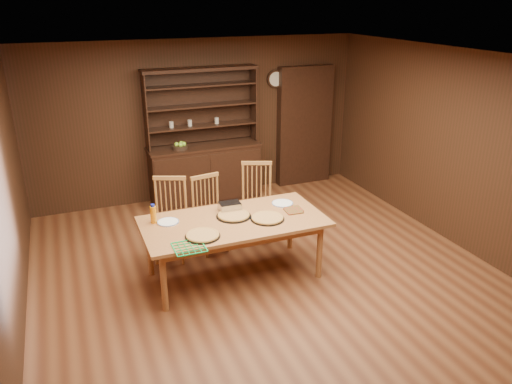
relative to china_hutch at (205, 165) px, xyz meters
name	(u,v)px	position (x,y,z in m)	size (l,w,h in m)	color
floor	(270,278)	(0.00, -2.75, -0.60)	(6.00, 6.00, 0.00)	brown
room_shell	(272,154)	(0.00, -2.75, 0.98)	(6.00, 6.00, 6.00)	white
china_hutch	(205,165)	(0.00, 0.00, 0.00)	(1.84, 0.52, 2.17)	black
doorway	(304,126)	(1.90, 0.15, 0.45)	(1.00, 0.18, 2.10)	black
wall_clock	(275,79)	(1.35, 0.20, 1.30)	(0.30, 0.05, 0.30)	black
dining_table	(234,225)	(-0.38, -2.53, 0.09)	(2.15, 1.07, 0.75)	#AE6D3C
chair_left	(171,216)	(-0.97, -1.74, -0.02)	(0.57, 0.56, 1.08)	#B46F3D
chair_center	(209,211)	(-0.45, -1.71, -0.05)	(0.48, 0.46, 1.03)	#B46F3D
chair_right	(257,198)	(0.28, -1.61, -0.02)	(0.57, 0.56, 1.08)	#B46F3D
pizza_left	(203,235)	(-0.84, -2.82, 0.17)	(0.39, 0.39, 0.04)	black
pizza_right	(267,218)	(0.00, -2.66, 0.17)	(0.40, 0.40, 0.04)	black
pizza_center	(234,215)	(-0.35, -2.44, 0.17)	(0.42, 0.42, 0.04)	black
cooling_rack	(189,247)	(-1.05, -3.01, 0.16)	(0.32, 0.32, 0.01)	#0DB14C
plate_left	(168,222)	(-1.11, -2.32, 0.16)	(0.25, 0.25, 0.02)	white
plate_right	(282,203)	(0.36, -2.30, 0.16)	(0.27, 0.27, 0.02)	white
foil_dish	(230,207)	(-0.33, -2.25, 0.21)	(0.26, 0.19, 0.10)	silver
juice_bottle	(153,214)	(-1.27, -2.26, 0.26)	(0.07, 0.07, 0.23)	orange
pot_holder_a	(293,211)	(0.38, -2.57, 0.16)	(0.20, 0.20, 0.01)	#B11420
pot_holder_b	(294,209)	(0.41, -2.52, 0.16)	(0.20, 0.20, 0.01)	#B11420
fruit_bowl	(180,146)	(-0.41, -0.07, 0.39)	(0.26, 0.26, 0.12)	black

